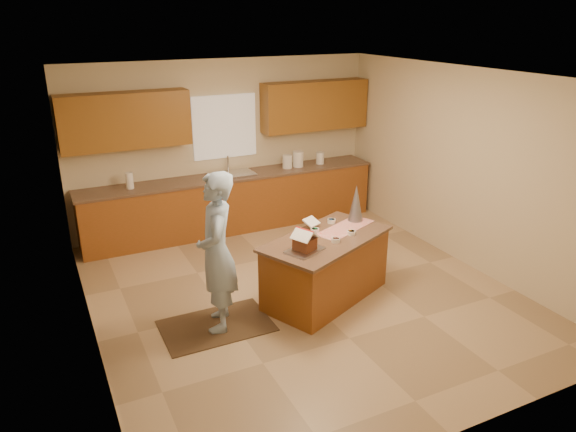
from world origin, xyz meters
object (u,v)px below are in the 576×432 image
object	(u,v)px
island_base	(326,269)
boy	(217,252)
tinsel_tree	(356,203)
gingerbread_house	(305,242)

from	to	relation	value
island_base	boy	xyz separation A→B (m)	(-1.40, -0.05, 0.53)
island_base	boy	world-z (taller)	boy
island_base	tinsel_tree	xyz separation A→B (m)	(0.61, 0.32, 0.67)
boy	gingerbread_house	distance (m)	0.99
island_base	boy	bearing A→B (deg)	157.69
tinsel_tree	gingerbread_house	world-z (taller)	tinsel_tree
island_base	gingerbread_house	bearing A→B (deg)	-174.81
gingerbread_house	boy	bearing A→B (deg)	168.85
boy	gingerbread_house	size ratio (longest dim) A/B	5.55
island_base	tinsel_tree	world-z (taller)	tinsel_tree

